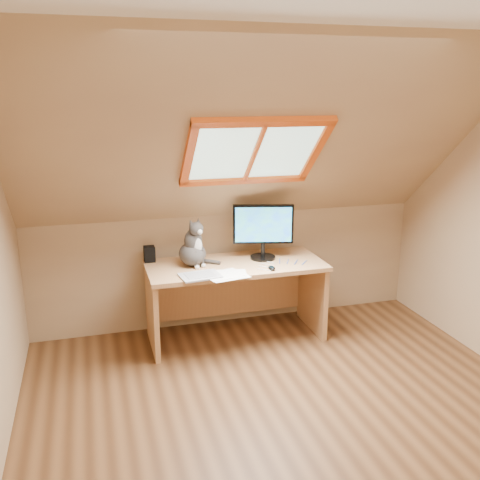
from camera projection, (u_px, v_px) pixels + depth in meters
name	position (u px, v px, depth m)	size (l,w,h in m)	color
ground	(302.00, 430.00, 3.34)	(3.50, 3.50, 0.00)	brown
room_shell	(317.00, 210.00, 2.87)	(3.52, 3.52, 2.41)	tan
desk	(233.00, 285.00, 4.54)	(1.46, 0.64, 0.67)	tan
monitor	(263.00, 228.00, 4.48)	(0.50, 0.21, 0.47)	black
cat	(193.00, 248.00, 4.34)	(0.31, 0.33, 0.41)	#494441
desk_speaker	(149.00, 254.00, 4.46)	(0.09, 0.09, 0.13)	black
graphics_tablet	(200.00, 276.00, 4.11)	(0.30, 0.22, 0.01)	#B2B2B7
mouse	(272.00, 268.00, 4.26)	(0.05, 0.10, 0.03)	black
papers	(226.00, 275.00, 4.14)	(0.35, 0.30, 0.01)	white
cables	(282.00, 263.00, 4.41)	(0.51, 0.26, 0.01)	silver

